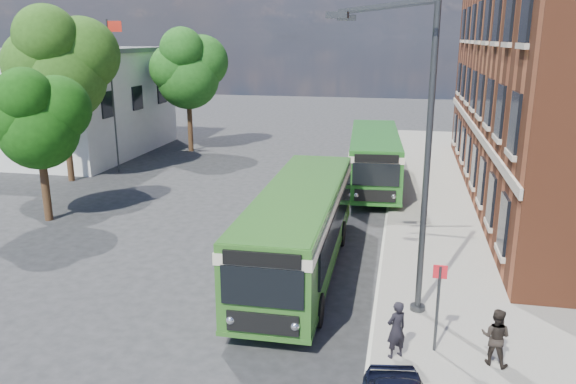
# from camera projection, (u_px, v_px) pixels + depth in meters

# --- Properties ---
(ground) EXTENTS (120.00, 120.00, 0.00)m
(ground) POSITION_uv_depth(u_px,v_px,m) (265.00, 273.00, 19.71)
(ground) COLOR #29292B
(ground) RESTS_ON ground
(pavement) EXTENTS (6.00, 48.00, 0.15)m
(pavement) POSITION_uv_depth(u_px,v_px,m) (454.00, 215.00, 25.86)
(pavement) COLOR gray
(pavement) RESTS_ON ground
(kerb_line) EXTENTS (0.12, 48.00, 0.01)m
(kerb_line) POSITION_uv_depth(u_px,v_px,m) (387.00, 213.00, 26.48)
(kerb_line) COLOR beige
(kerb_line) RESTS_ON ground
(white_building) EXTENTS (9.40, 13.40, 7.30)m
(white_building) POSITION_uv_depth(u_px,v_px,m) (78.00, 101.00, 39.27)
(white_building) COLOR silver
(white_building) RESTS_ON ground
(flagpole) EXTENTS (0.95, 0.10, 9.00)m
(flagpole) POSITION_uv_depth(u_px,v_px,m) (113.00, 91.00, 33.12)
(flagpole) COLOR #313336
(flagpole) RESTS_ON ground
(street_lamp) EXTENTS (2.96, 2.38, 9.00)m
(street_lamp) POSITION_uv_depth(u_px,v_px,m) (414.00, 157.00, 15.59)
(street_lamp) COLOR #313336
(street_lamp) RESTS_ON ground
(bus_stop_sign) EXTENTS (0.35, 0.08, 2.52)m
(bus_stop_sign) POSITION_uv_depth(u_px,v_px,m) (438.00, 302.00, 14.24)
(bus_stop_sign) COLOR #313336
(bus_stop_sign) RESTS_ON ground
(bus_front) EXTENTS (2.77, 11.44, 3.02)m
(bus_front) POSITION_uv_depth(u_px,v_px,m) (300.00, 222.00, 19.43)
(bus_front) COLOR #2F6421
(bus_front) RESTS_ON ground
(bus_rear) EXTENTS (3.28, 10.41, 3.02)m
(bus_rear) POSITION_uv_depth(u_px,v_px,m) (374.00, 155.00, 30.46)
(bus_rear) COLOR #236520
(bus_rear) RESTS_ON ground
(pedestrian_a) EXTENTS (0.67, 0.63, 1.53)m
(pedestrian_a) POSITION_uv_depth(u_px,v_px,m) (396.00, 329.00, 14.10)
(pedestrian_a) COLOR black
(pedestrian_a) RESTS_ON pavement
(pedestrian_b) EXTENTS (0.87, 0.78, 1.48)m
(pedestrian_b) POSITION_uv_depth(u_px,v_px,m) (496.00, 337.00, 13.81)
(pedestrian_b) COLOR black
(pedestrian_b) RESTS_ON pavement
(tree_left) EXTENTS (4.05, 3.85, 6.84)m
(tree_left) POSITION_uv_depth(u_px,v_px,m) (38.00, 118.00, 24.19)
(tree_left) COLOR #372314
(tree_left) RESTS_ON ground
(tree_mid) EXTENTS (5.75, 5.47, 9.71)m
(tree_mid) POSITION_uv_depth(u_px,v_px,m) (60.00, 64.00, 30.58)
(tree_mid) COLOR #372314
(tree_mid) RESTS_ON ground
(tree_right) EXTENTS (5.16, 4.90, 8.71)m
(tree_right) POSITION_uv_depth(u_px,v_px,m) (188.00, 68.00, 39.27)
(tree_right) COLOR #372314
(tree_right) RESTS_ON ground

